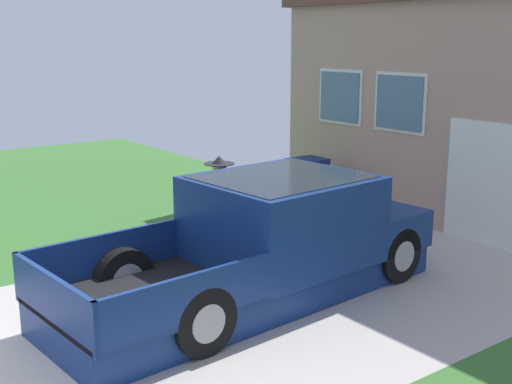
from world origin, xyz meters
TOP-DOWN VIEW (x-y plane):
  - pickup_truck at (-0.20, 4.48)m, footprint 2.42×5.58m
  - person_with_hat at (-1.53, 4.51)m, footprint 0.50×0.46m
  - handbag at (-1.44, 4.28)m, footprint 0.35×0.16m
  - wheeled_trash_bin at (-3.16, 7.66)m, footprint 0.60×0.72m

SIDE VIEW (x-z plane):
  - handbag at x=-1.44m, z-range -0.08..0.37m
  - wheeled_trash_bin at x=-3.16m, z-range 0.04..1.13m
  - pickup_truck at x=-0.20m, z-range -0.08..1.52m
  - person_with_hat at x=-1.53m, z-range 0.08..1.79m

